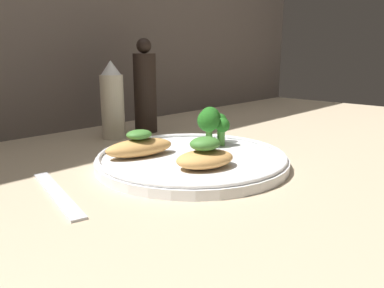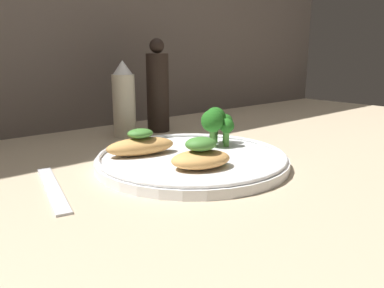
{
  "view_description": "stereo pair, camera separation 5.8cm",
  "coord_description": "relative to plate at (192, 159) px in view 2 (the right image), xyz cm",
  "views": [
    {
      "loc": [
        -40.71,
        -38.51,
        17.16
      ],
      "look_at": [
        0.0,
        0.0,
        3.4
      ],
      "focal_mm": 35.0,
      "sensor_mm": 36.0,
      "label": 1
    },
    {
      "loc": [
        -36.54,
        -42.48,
        17.16
      ],
      "look_at": [
        0.0,
        0.0,
        3.4
      ],
      "focal_mm": 35.0,
      "sensor_mm": 36.0,
      "label": 2
    }
  ],
  "objects": [
    {
      "name": "fork",
      "position": [
        -20.61,
        3.57,
        -0.69
      ],
      "size": [
        5.86,
        18.11,
        0.6
      ],
      "color": "silver",
      "rests_on": "ground_plane"
    },
    {
      "name": "sauce_bottle",
      "position": [
        2.88,
        24.83,
        6.5
      ],
      "size": [
        4.64,
        4.64,
        15.65
      ],
      "color": "beige",
      "rests_on": "ground_plane"
    },
    {
      "name": "grilled_meat_middle",
      "position": [
        -5.46,
        6.07,
        2.04
      ],
      "size": [
        11.75,
        7.07,
        4.19
      ],
      "color": "tan",
      "rests_on": "plate"
    },
    {
      "name": "pepper_grinder",
      "position": [
        11.46,
        24.83,
        8.21
      ],
      "size": [
        4.87,
        4.87,
        20.1
      ],
      "color": "black",
      "rests_on": "ground_plane"
    },
    {
      "name": "broccoli_bunch",
      "position": [
        8.07,
        2.79,
        4.61
      ],
      "size": [
        7.0,
        6.03,
        6.48
      ],
      "color": "#4C8E38",
      "rests_on": "plate"
    },
    {
      "name": "plate",
      "position": [
        0.0,
        0.0,
        0.0
      ],
      "size": [
        29.75,
        29.75,
        2.0
      ],
      "color": "white",
      "rests_on": "ground_plane"
    },
    {
      "name": "ground_plane",
      "position": [
        0.0,
        0.0,
        -1.49
      ],
      "size": [
        180.0,
        180.0,
        1.0
      ],
      "primitive_type": "cube",
      "color": "tan"
    },
    {
      "name": "grilled_meat_front",
      "position": [
        -2.92,
        -5.27,
        2.12
      ],
      "size": [
        9.94,
        8.08,
        4.44
      ],
      "color": "tan",
      "rests_on": "plate"
    }
  ]
}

